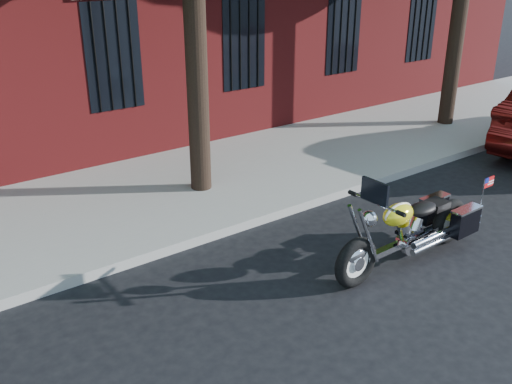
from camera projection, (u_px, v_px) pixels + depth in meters
ground at (283, 271)px, 7.75m from camera, size 120.00×120.00×0.00m
curb at (226, 229)px, 8.73m from camera, size 40.00×0.16×0.15m
sidewalk at (167, 191)px, 10.12m from camera, size 40.00×3.60×0.15m
motorcycle at (414, 230)px, 7.83m from camera, size 2.80×0.81×1.41m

